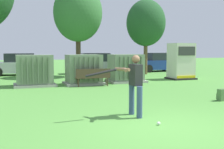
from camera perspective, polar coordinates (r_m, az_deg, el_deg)
name	(u,v)px	position (r m, az deg, el deg)	size (l,w,h in m)	color
ground_plane	(163,127)	(7.16, 10.25, -10.33)	(96.00, 96.00, 0.00)	#51933D
transformer_west	(34,71)	(15.16, -15.43, 0.70)	(2.10, 1.70, 1.62)	#9E9B93
transformer_mid_west	(84,70)	(15.40, -5.75, 0.92)	(2.10, 1.70, 1.62)	#9E9B93
transformer_mid_east	(126,69)	(16.42, 2.81, 1.20)	(2.10, 1.70, 1.62)	#9E9B93
generator_enclosure	(181,61)	(18.58, 13.80, 2.58)	(1.60, 1.40, 2.30)	#262626
park_bench	(93,76)	(14.50, -3.87, -0.32)	(1.81, 0.47, 0.92)	#4C3828
batter	(134,82)	(7.95, 4.43, -1.56)	(1.61, 0.72, 1.74)	#384C75
sports_ball	(159,123)	(7.25, 9.42, -9.74)	(0.09, 0.09, 0.09)	white
backpack	(222,95)	(11.22, 21.30, -3.88)	(0.35, 0.30, 0.44)	#4C723F
tree_center_left	(78,13)	(20.02, -6.92, 12.26)	(3.37, 3.37, 6.44)	#4C3828
tree_center_right	(146,23)	(22.01, 6.87, 10.29)	(2.99, 2.99, 5.71)	brown
parked_car_left_of_center	(18,65)	(22.17, -18.48, 1.85)	(4.30, 2.12, 1.62)	silver
parked_car_right_of_center	(94,64)	(22.37, -3.65, 2.12)	(4.37, 2.28, 1.62)	#B2B2B7
parked_car_rightmost	(157,63)	(25.00, 9.14, 2.38)	(4.29, 2.11, 1.62)	navy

